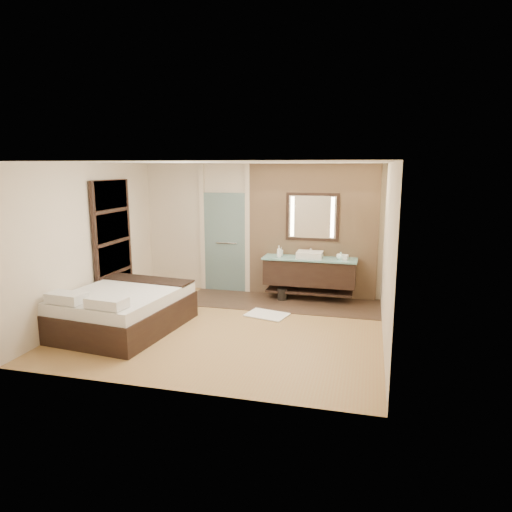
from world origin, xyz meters
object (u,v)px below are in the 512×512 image
(mirror_unit, at_px, (312,217))
(waste_bin, at_px, (282,294))
(vanity, at_px, (310,272))
(bed, at_px, (122,310))

(mirror_unit, relative_size, waste_bin, 4.33)
(mirror_unit, xyz_separation_m, waste_bin, (-0.52, -0.39, -1.53))
(vanity, height_order, mirror_unit, mirror_unit)
(mirror_unit, distance_m, bed, 4.04)
(vanity, relative_size, waste_bin, 7.56)
(mirror_unit, bearing_deg, vanity, -90.00)
(vanity, bearing_deg, bed, -138.73)
(mirror_unit, height_order, bed, mirror_unit)
(mirror_unit, xyz_separation_m, bed, (-2.75, -2.65, -1.32))
(vanity, relative_size, mirror_unit, 1.75)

